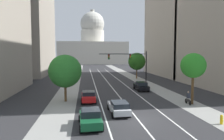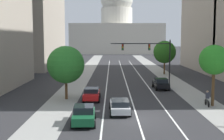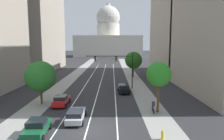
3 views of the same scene
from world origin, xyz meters
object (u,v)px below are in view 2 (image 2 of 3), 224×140
at_px(car_silver, 119,106).
at_px(car_black, 160,84).
at_px(street_tree_near_left, 65,65).
at_px(cyclist, 206,98).
at_px(car_red, 91,94).
at_px(traffic_signal_mast, 150,53).
at_px(car_green, 83,115).
at_px(street_tree_near_right, 164,52).
at_px(capitol_building, 116,30).
at_px(street_tree_mid_right, 213,60).

bearing_deg(car_silver, car_black, -26.33).
relative_size(car_black, street_tree_near_left, 0.68).
bearing_deg(car_silver, cyclist, -74.38).
relative_size(car_red, traffic_signal_mast, 0.44).
bearing_deg(car_green, street_tree_near_right, -23.26).
distance_m(car_silver, car_green, 4.78).
xyz_separation_m(capitol_building, street_tree_near_right, (8.35, -88.37, -6.85)).
relative_size(car_silver, car_red, 1.16).
relative_size(capitol_building, car_green, 10.30).
height_order(car_black, traffic_signal_mast, traffic_signal_mast).
relative_size(car_red, street_tree_mid_right, 0.62).
relative_size(cyclist, street_tree_mid_right, 0.26).
distance_m(traffic_signal_mast, street_tree_near_right, 14.92).
distance_m(capitol_building, street_tree_near_left, 113.52).
bearing_deg(cyclist, street_tree_near_left, 77.88).
bearing_deg(car_green, capitol_building, -4.96).
distance_m(car_red, street_tree_near_left, 4.69).
xyz_separation_m(car_red, street_tree_near_left, (-3.12, 0.79, 3.41)).
height_order(cyclist, street_tree_near_right, street_tree_near_right).
distance_m(capitol_building, car_black, 106.55).
relative_size(cyclist, street_tree_near_left, 0.27).
bearing_deg(car_green, car_black, -31.28).
height_order(cyclist, street_tree_mid_right, street_tree_mid_right).
distance_m(street_tree_near_left, street_tree_mid_right, 16.95).
bearing_deg(street_tree_mid_right, car_green, -153.23).
distance_m(car_silver, street_tree_mid_right, 11.53).
height_order(car_silver, street_tree_near_left, street_tree_near_left).
relative_size(car_silver, car_green, 1.12).
bearing_deg(car_silver, car_red, 25.83).
bearing_deg(cyclist, car_silver, 108.90).
height_order(car_green, cyclist, cyclist).
bearing_deg(car_silver, street_tree_near_right, -19.38).
relative_size(car_red, street_tree_near_left, 0.64).
height_order(capitol_building, street_tree_mid_right, capitol_building).
bearing_deg(street_tree_near_left, car_black, 29.33).
height_order(car_silver, street_tree_near_right, street_tree_near_right).
relative_size(street_tree_near_left, street_tree_mid_right, 0.97).
bearing_deg(car_silver, street_tree_near_left, 40.77).
bearing_deg(car_black, car_green, 149.72).
height_order(car_red, street_tree_near_left, street_tree_near_left).
xyz_separation_m(street_tree_near_left, street_tree_near_right, (16.24, 24.64, 0.36)).
relative_size(capitol_building, street_tree_near_left, 6.83).
relative_size(car_red, car_green, 0.96).
xyz_separation_m(car_green, street_tree_near_right, (13.11, 35.06, 3.75)).
distance_m(car_black, cyclist, 11.40).
bearing_deg(car_red, street_tree_near_left, 75.56).
bearing_deg(car_black, street_tree_near_left, 117.58).
distance_m(capitol_building, cyclist, 117.59).
xyz_separation_m(capitol_building, street_tree_mid_right, (8.65, -116.66, -6.39)).
bearing_deg(capitol_building, cyclist, -86.08).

